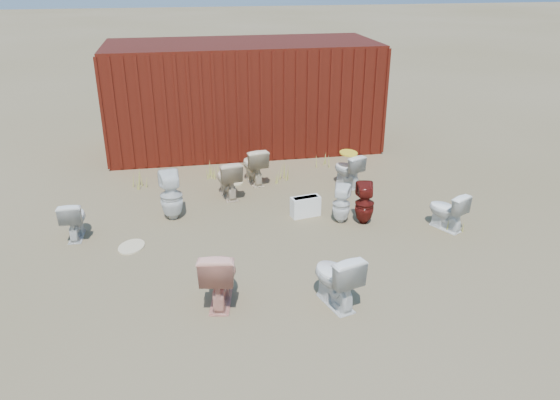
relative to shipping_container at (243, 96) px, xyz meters
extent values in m
plane|color=brown|center=(0.00, -5.20, -1.20)|extent=(100.00, 100.00, 0.00)
cube|color=#50190D|center=(0.00, 0.00, 0.00)|extent=(6.00, 2.40, 2.40)
imported|color=silver|center=(-3.23, -4.21, -0.88)|extent=(0.37, 0.63, 0.64)
imported|color=#E69884|center=(-1.13, -6.44, -0.80)|extent=(0.58, 0.85, 0.80)
imported|color=white|center=(0.31, -6.75, -0.82)|extent=(0.62, 0.84, 0.76)
imported|color=#5D140F|center=(1.43, -4.56, -0.85)|extent=(0.37, 0.38, 0.70)
imported|color=white|center=(2.68, -5.00, -0.88)|extent=(0.61, 0.73, 0.65)
imported|color=white|center=(-1.71, -3.79, -0.78)|extent=(0.43, 0.44, 0.84)
imported|color=beige|center=(-0.11, -2.41, -0.83)|extent=(0.54, 0.79, 0.74)
imported|color=beige|center=(-0.68, -3.02, -0.84)|extent=(0.53, 0.77, 0.73)
imported|color=silver|center=(1.65, -2.90, -0.87)|extent=(0.60, 0.74, 0.66)
imported|color=white|center=(1.07, -4.45, -0.87)|extent=(0.39, 0.40, 0.65)
ellipsoid|color=yellow|center=(1.65, -2.90, -0.53)|extent=(0.33, 0.42, 0.02)
cube|color=white|center=(0.54, -4.11, -1.02)|extent=(0.53, 0.29, 0.35)
ellipsoid|color=beige|center=(-2.35, -4.73, -1.19)|extent=(0.54, 0.60, 0.02)
ellipsoid|color=beige|center=(-0.53, -2.32, -1.19)|extent=(0.57, 0.59, 0.02)
cone|color=#9B983E|center=(-2.36, -2.22, -1.04)|extent=(0.36, 0.36, 0.32)
cone|color=#9B983E|center=(0.45, -2.40, -1.04)|extent=(0.32, 0.32, 0.31)
cone|color=#9B983E|center=(1.76, -2.71, -1.03)|extent=(0.36, 0.36, 0.35)
cone|color=#9B983E|center=(-0.90, -1.94, -1.06)|extent=(0.30, 0.30, 0.29)
cone|color=#9B983E|center=(1.47, -1.70, -1.06)|extent=(0.34, 0.34, 0.28)
cone|color=#9B983E|center=(2.80, -5.08, -1.10)|extent=(0.28, 0.28, 0.21)
camera|label=1|loc=(-1.47, -12.41, 2.82)|focal=35.00mm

